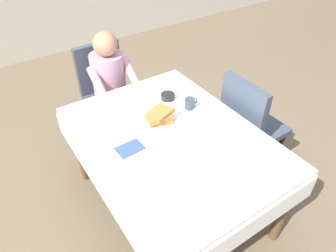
% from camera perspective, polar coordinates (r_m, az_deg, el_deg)
% --- Properties ---
extents(ground_plane, '(14.00, 14.00, 0.00)m').
position_cam_1_polar(ground_plane, '(2.63, 0.59, -14.21)').
color(ground_plane, brown).
extents(dining_table_main, '(1.12, 1.52, 0.74)m').
position_cam_1_polar(dining_table_main, '(2.14, 0.70, -3.69)').
color(dining_table_main, white).
rests_on(dining_table_main, ground).
extents(chair_diner, '(0.44, 0.45, 0.93)m').
position_cam_1_polar(chair_diner, '(3.07, -11.53, 7.20)').
color(chair_diner, '#384251').
rests_on(chair_diner, ground).
extents(diner_person, '(0.40, 0.43, 1.12)m').
position_cam_1_polar(diner_person, '(2.87, -10.57, 8.23)').
color(diner_person, '#B2849E').
rests_on(diner_person, ground).
extents(chair_right_side, '(0.45, 0.44, 0.93)m').
position_cam_1_polar(chair_right_side, '(2.63, 14.66, 0.79)').
color(chair_right_side, '#384251').
rests_on(chair_right_side, ground).
extents(plate_breakfast, '(0.28, 0.28, 0.02)m').
position_cam_1_polar(plate_breakfast, '(2.20, -1.71, 0.88)').
color(plate_breakfast, white).
rests_on(plate_breakfast, dining_table_main).
extents(breakfast_stack, '(0.22, 0.18, 0.08)m').
position_cam_1_polar(breakfast_stack, '(2.16, -1.61, 1.85)').
color(breakfast_stack, '#A36B33').
rests_on(breakfast_stack, plate_breakfast).
extents(cup_coffee, '(0.11, 0.08, 0.08)m').
position_cam_1_polar(cup_coffee, '(2.32, 4.05, 4.20)').
color(cup_coffee, '#333D4C').
rests_on(cup_coffee, dining_table_main).
extents(bowl_butter, '(0.11, 0.11, 0.04)m').
position_cam_1_polar(bowl_butter, '(2.43, -0.05, 5.52)').
color(bowl_butter, black).
rests_on(bowl_butter, dining_table_main).
extents(syrup_pitcher, '(0.08, 0.08, 0.07)m').
position_cam_1_polar(syrup_pitcher, '(2.18, -8.89, 1.03)').
color(syrup_pitcher, silver).
rests_on(syrup_pitcher, dining_table_main).
extents(fork_left_of_plate, '(0.03, 0.18, 0.00)m').
position_cam_1_polar(fork_left_of_plate, '(2.12, -5.77, -1.28)').
color(fork_left_of_plate, silver).
rests_on(fork_left_of_plate, dining_table_main).
extents(knife_right_of_plate, '(0.04, 0.20, 0.00)m').
position_cam_1_polar(knife_right_of_plate, '(2.27, 2.61, 2.15)').
color(knife_right_of_plate, silver).
rests_on(knife_right_of_plate, dining_table_main).
extents(spoon_near_edge, '(0.15, 0.02, 0.00)m').
position_cam_1_polar(spoon_near_edge, '(1.98, 2.41, -4.43)').
color(spoon_near_edge, silver).
rests_on(spoon_near_edge, dining_table_main).
extents(napkin_folded, '(0.18, 0.13, 0.01)m').
position_cam_1_polar(napkin_folded, '(2.00, -7.10, -4.15)').
color(napkin_folded, '#334C7F').
rests_on(napkin_folded, dining_table_main).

